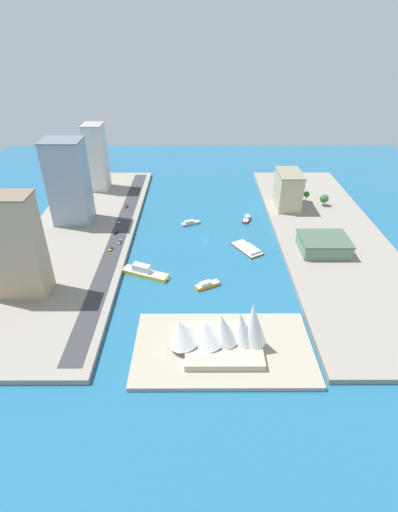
{
  "coord_description": "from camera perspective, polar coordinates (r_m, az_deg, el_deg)",
  "views": [
    {
      "loc": [
        4.18,
        222.55,
        122.25
      ],
      "look_at": [
        3.65,
        25.95,
        1.92
      ],
      "focal_mm": 27.02,
      "sensor_mm": 36.0,
      "label": 1
    }
  ],
  "objects": [
    {
      "name": "office_block_beige",
      "position": [
        295.17,
        13.03,
        9.55
      ],
      "size": [
        17.11,
        28.9,
        26.41
      ],
      "color": "#C6B793",
      "rests_on": "quay_west"
    },
    {
      "name": "tugboat_red",
      "position": [
        278.08,
        7.06,
        5.45
      ],
      "size": [
        7.19,
        12.4,
        3.88
      ],
      "color": "red",
      "rests_on": "ground_plane"
    },
    {
      "name": "ground_plane",
      "position": [
        253.95,
        0.81,
        2.69
      ],
      "size": [
        440.0,
        440.0,
        0.0
      ],
      "primitive_type": "plane",
      "color": "#23668E"
    },
    {
      "name": "ferry_yellow_fast",
      "position": [
        217.86,
        -8.08,
        -2.36
      ],
      "size": [
        28.23,
        16.33,
        6.42
      ],
      "color": "yellow",
      "rests_on": "ground_plane"
    },
    {
      "name": "pickup_red",
      "position": [
        295.93,
        -10.69,
        7.28
      ],
      "size": [
        1.92,
        4.52,
        1.53
      ],
      "color": "black",
      "rests_on": "road_strip"
    },
    {
      "name": "taxi_yellow_cab",
      "position": [
        241.1,
        -12.96,
        1.12
      ],
      "size": [
        1.85,
        4.98,
        1.52
      ],
      "color": "black",
      "rests_on": "road_strip"
    },
    {
      "name": "barge_flat_brown",
      "position": [
        241.47,
        7.25,
        1.07
      ],
      "size": [
        19.6,
        23.79,
        2.72
      ],
      "color": "brown",
      "rests_on": "ground_plane"
    },
    {
      "name": "quay_west",
      "position": [
        267.54,
        18.7,
        2.83
      ],
      "size": [
        70.0,
        240.0,
        2.76
      ],
      "primitive_type": "cube",
      "color": "gray",
      "rests_on": "ground_plane"
    },
    {
      "name": "quay_east",
      "position": [
        264.96,
        -17.25,
        2.81
      ],
      "size": [
        70.0,
        240.0,
        2.76
      ],
      "primitive_type": "cube",
      "color": "gray",
      "rests_on": "ground_plane"
    },
    {
      "name": "water_taxi_orange",
      "position": [
        207.01,
        1.27,
        -4.27
      ],
      "size": [
        14.65,
        9.96,
        3.59
      ],
      "color": "orange",
      "rests_on": "ground_plane"
    },
    {
      "name": "traffic_light_waterfront",
      "position": [
        255.13,
        -10.46,
        4.08
      ],
      "size": [
        0.36,
        0.36,
        6.5
      ],
      "color": "black",
      "rests_on": "quay_east"
    },
    {
      "name": "apartment_midrise_tan",
      "position": [
        206.4,
        -26.39,
        1.24
      ],
      "size": [
        32.53,
        14.89,
        53.57
      ],
      "color": "tan",
      "rests_on": "quay_east"
    },
    {
      "name": "yacht_sleek_gray",
      "position": [
        270.69,
        -1.26,
        4.91
      ],
      "size": [
        14.2,
        8.64,
        3.39
      ],
      "color": "#999EA3",
      "rests_on": "ground_plane"
    },
    {
      "name": "sedan_silver",
      "position": [
        273.89,
        -11.69,
        5.13
      ],
      "size": [
        1.93,
        5.2,
        1.63
      ],
      "color": "black",
      "rests_on": "road_strip"
    },
    {
      "name": "terminal_long_green",
      "position": [
        243.79,
        17.97,
        1.65
      ],
      "size": [
        29.16,
        24.39,
        8.9
      ],
      "color": "slate",
      "rests_on": "quay_west"
    },
    {
      "name": "suv_black",
      "position": [
        259.55,
        -12.2,
        3.53
      ],
      "size": [
        2.05,
        4.97,
        1.57
      ],
      "color": "black",
      "rests_on": "road_strip"
    },
    {
      "name": "hotel_broad_white",
      "position": [
        328.37,
        -14.91,
        13.92
      ],
      "size": [
        15.24,
        18.88,
        52.09
      ],
      "color": "silver",
      "rests_on": "quay_east"
    },
    {
      "name": "park_tree_cluster",
      "position": [
        307.74,
        17.41,
        8.27
      ],
      "size": [
        17.03,
        12.92,
        8.68
      ],
      "color": "brown",
      "rests_on": "quay_west"
    },
    {
      "name": "peninsula_point",
      "position": [
        171.84,
        3.58,
        -13.49
      ],
      "size": [
        76.99,
        44.12,
        2.0
      ],
      "primitive_type": "cube",
      "color": "#A89E89",
      "rests_on": "ground_plane"
    },
    {
      "name": "van_white",
      "position": [
        247.38,
        -11.7,
        2.11
      ],
      "size": [
        1.99,
        4.66,
        1.51
      ],
      "color": "black",
      "rests_on": "road_strip"
    },
    {
      "name": "tower_tall_glass",
      "position": [
        273.77,
        -18.74,
        10.3
      ],
      "size": [
        25.45,
        21.04,
        56.09
      ],
      "color": "#8C9EB2",
      "rests_on": "quay_east"
    },
    {
      "name": "road_strip",
      "position": [
        257.85,
        -11.77,
        3.17
      ],
      "size": [
        10.2,
        228.0,
        0.15
      ],
      "primitive_type": "cube",
      "color": "#38383D",
      "rests_on": "quay_east"
    },
    {
      "name": "opera_landmark",
      "position": [
        165.42,
        3.2,
        -11.25
      ],
      "size": [
        43.61,
        27.85,
        23.73
      ],
      "color": "#BCAD93",
      "rests_on": "peninsula_point"
    }
  ]
}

